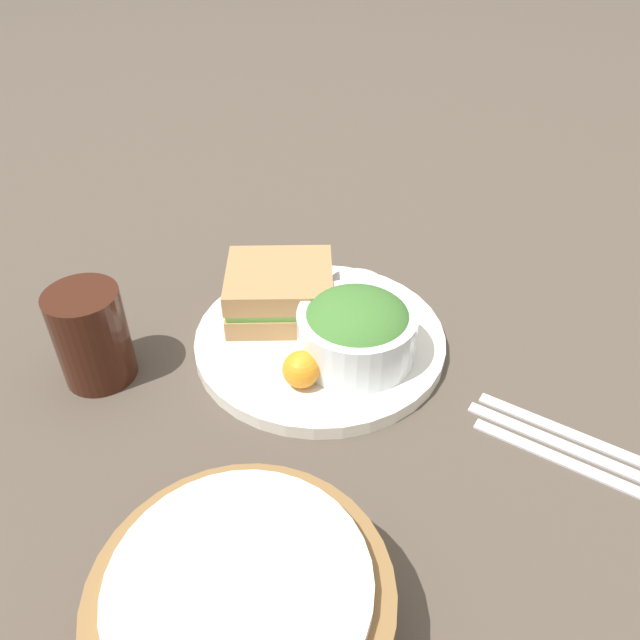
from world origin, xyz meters
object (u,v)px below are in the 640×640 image
Objects in this scene: dressing_cup at (356,297)px; fork at (567,431)px; sandwich at (280,291)px; knife at (562,444)px; spoon at (557,457)px; plate at (320,340)px; salad_bowl at (357,329)px; drink_glass at (92,336)px; bread_basket at (244,613)px.

fork is at bearing 151.93° from dressing_cup.
sandwich is 0.33m from fork.
knife is 1.17× the size of spoon.
plate is at bearing 176.17° from spoon.
sandwich is 0.90× the size of spoon.
salad_bowl is at bearing 152.22° from sandwich.
salad_bowl is 0.71× the size of fork.
dressing_cup reaches higher than spoon.
salad_bowl is at bearing -178.19° from knife.
plate is 2.64× the size of drink_glass.
drink_glass reaches higher than knife.
dressing_cup is 0.26m from fork.
sandwich reaches higher than dressing_cup.
salad_bowl reaches higher than spoon.
drink_glass is (0.24, 0.15, 0.02)m from dressing_cup.
bread_basket reaches higher than sandwich.
knife is at bearing -178.37° from drink_glass.
sandwich is 0.77× the size of knife.
dressing_cup is 0.36× the size of knife.
salad_bowl reaches higher than knife.
bread_basket is at bearing 89.53° from dressing_cup.
knife and spoon have the same top height.
fork is (-0.23, 0.12, -0.03)m from dressing_cup.
fork is at bearing 90.00° from knife.
dressing_cup reaches higher than plate.
drink_glass is at bearing -43.29° from bread_basket.
dressing_cup is (-0.03, -0.05, 0.03)m from plate.
spoon is (0.01, 0.02, 0.00)m from knife.
bread_basket is at bearing 136.71° from drink_glass.
dressing_cup is at bearing -163.53° from sandwich.
salad_bowl is 0.30m from bread_basket.
sandwich is 0.09m from dressing_cup.
plate is 1.76× the size of spoon.
knife is at bearing 163.03° from salad_bowl.
knife is at bearing 161.22° from plate.
spoon is (-0.20, 0.08, -0.05)m from salad_bowl.
knife is (-0.25, 0.09, -0.01)m from plate.
drink_glass is 0.67× the size of spoon.
drink_glass reaches higher than sandwich.
plate reaches higher than fork.
plate is 0.07m from sandwich.
salad_bowl is at bearing 101.31° from dressing_cup.
fork is at bearing 90.00° from spoon.
knife is at bearing 90.00° from spoon.
drink_glass reaches higher than salad_bowl.
knife is (-0.21, 0.06, -0.05)m from salad_bowl.
drink_glass is 0.33m from bread_basket.
salad_bowl is at bearing 177.12° from spoon.
plate is 0.07m from salad_bowl.
plate is 0.24m from drink_glass.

